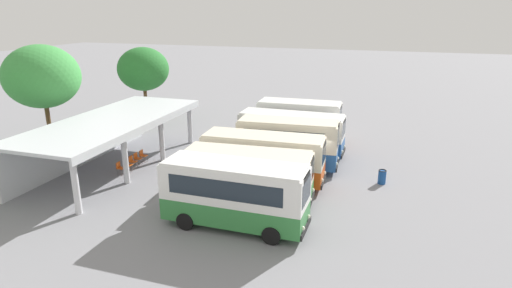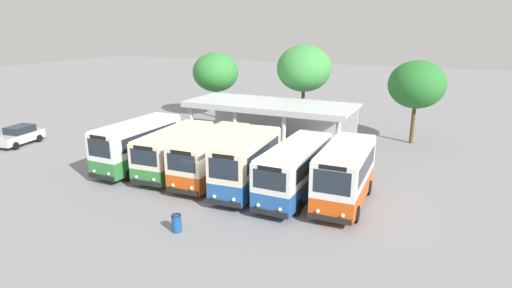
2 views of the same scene
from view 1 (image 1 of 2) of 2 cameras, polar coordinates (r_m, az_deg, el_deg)
The scene contains 16 objects.
ground_plane at distance 27.87m, azimuth 7.01°, elevation -4.61°, with size 180.00×180.00×0.00m, color gray.
city_bus_nearest_orange at distance 21.20m, azimuth -2.82°, elevation -6.42°, with size 2.38×7.23×3.35m.
city_bus_second_in_row at distance 23.91m, azimuth -1.12°, elevation -4.01°, with size 2.79×7.35×2.99m.
city_bus_middle_cream at distance 26.48m, azimuth 0.98°, elevation -1.69°, with size 2.64×7.60×3.11m.
city_bus_fourth_amber at distance 28.91m, azimuth 4.22°, elevation 0.23°, with size 2.58×6.83×3.39m.
city_bus_fifth_blue at distance 31.77m, azimuth 4.69°, elevation 1.58°, with size 2.33×7.73×3.14m.
city_bus_far_end_green at distance 34.49m, azimuth 5.74°, elevation 3.09°, with size 2.56×6.63×3.43m.
terminal_canopy at distance 30.82m, azimuth -19.38°, elevation 1.88°, with size 14.55×5.85×3.40m.
waiting_chair_end_by_column at distance 29.57m, azimuth -17.53°, elevation -2.92°, with size 0.45×0.45×0.86m.
waiting_chair_second_from_end at distance 29.99m, azimuth -16.61°, elevation -2.54°, with size 0.45×0.45×0.86m.
waiting_chair_middle_seat at distance 30.53m, azimuth -16.01°, elevation -2.13°, with size 0.45×0.45×0.86m.
waiting_chair_fourth_seat at distance 31.06m, azimuth -15.42°, elevation -1.74°, with size 0.45×0.45×0.86m.
waiting_chair_fifth_seat at distance 31.56m, azimuth -14.72°, elevation -1.38°, with size 0.45×0.45×0.86m.
roadside_tree_behind_canopy at distance 34.41m, azimuth -26.41°, elevation 7.97°, with size 5.25×5.25×8.04m.
roadside_tree_east_of_canopy at distance 41.67m, azimuth -14.65°, elevation 9.54°, with size 4.68×4.68×7.04m.
litter_bin_apron at distance 27.91m, azimuth 16.30°, elevation -4.17°, with size 0.49×0.49×0.90m.
Camera 1 is at (-25.40, -4.72, 10.46)m, focal length 30.31 mm.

